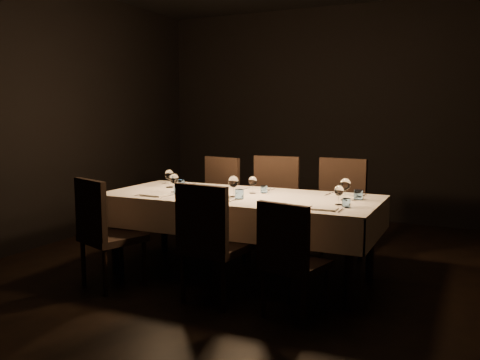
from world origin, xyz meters
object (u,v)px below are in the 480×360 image
at_px(chair_near_center, 210,238).
at_px(chair_far_left, 215,199).
at_px(chair_near_left, 104,228).
at_px(chair_far_right, 338,206).
at_px(dining_table, 240,203).
at_px(chair_near_right, 290,254).
at_px(chair_far_center, 272,202).

bearing_deg(chair_near_center, chair_far_left, -57.59).
relative_size(chair_near_left, chair_far_right, 0.92).
height_order(dining_table, chair_near_right, chair_near_right).
height_order(chair_near_center, chair_far_right, chair_far_right).
xyz_separation_m(chair_far_left, chair_far_right, (1.37, 0.10, 0.01)).
xyz_separation_m(dining_table, chair_far_right, (0.70, 0.87, -0.12)).
xyz_separation_m(dining_table, chair_far_left, (-0.67, 0.77, -0.13)).
bearing_deg(dining_table, chair_near_left, -138.23).
distance_m(chair_far_left, chair_far_center, 0.68).
height_order(dining_table, chair_near_center, chair_near_center).
relative_size(dining_table, chair_near_center, 2.60).
distance_m(chair_far_left, chair_far_right, 1.37).
height_order(chair_near_left, chair_near_center, chair_near_center).
bearing_deg(chair_near_center, chair_far_center, -81.33).
height_order(chair_near_right, chair_far_left, chair_far_left).
distance_m(dining_table, chair_near_right, 1.11).
bearing_deg(chair_far_center, chair_near_right, -67.86).
bearing_deg(chair_far_right, chair_far_center, -168.47).
bearing_deg(dining_table, chair_far_left, 131.27).
bearing_deg(chair_far_right, dining_table, -123.53).
bearing_deg(chair_near_left, chair_near_center, -155.42).
relative_size(chair_near_right, chair_far_left, 0.86).
distance_m(dining_table, chair_far_left, 1.03).
xyz_separation_m(chair_near_left, chair_far_left, (0.24, 1.58, 0.03)).
bearing_deg(dining_table, chair_far_right, 51.30).
xyz_separation_m(chair_near_center, chair_far_left, (-0.76, 1.52, 0.02)).
relative_size(dining_table, chair_near_left, 2.63).
relative_size(chair_far_left, chair_far_right, 0.97).
height_order(dining_table, chair_far_left, chair_far_left).
bearing_deg(chair_near_center, chair_near_right, -177.05).
bearing_deg(chair_far_center, chair_near_left, -123.34).
relative_size(chair_near_left, chair_near_center, 0.99).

